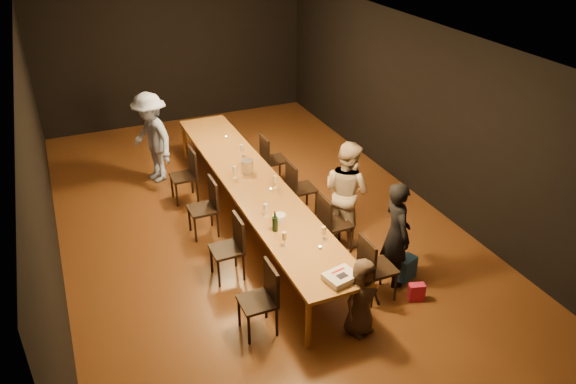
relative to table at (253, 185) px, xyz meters
name	(u,v)px	position (x,y,z in m)	size (l,w,h in m)	color
ground	(255,222)	(0.00, 0.00, -0.70)	(10.00, 10.00, 0.00)	#3F270F
room_shell	(251,102)	(0.00, 0.00, 1.38)	(6.04, 10.04, 3.02)	black
table	(253,185)	(0.00, 0.00, 0.00)	(0.90, 6.00, 0.75)	olive
chair_right_0	(378,267)	(0.85, -2.40, -0.24)	(0.42, 0.42, 0.93)	black
chair_right_1	(336,223)	(0.85, -1.20, -0.24)	(0.42, 0.42, 0.93)	black
chair_right_2	(302,188)	(0.85, 0.00, -0.24)	(0.42, 0.42, 0.93)	black
chair_right_3	(274,159)	(0.85, 1.20, -0.24)	(0.42, 0.42, 0.93)	black
chair_left_0	(257,301)	(-0.85, -2.40, -0.24)	(0.42, 0.42, 0.93)	black
chair_left_1	(226,249)	(-0.85, -1.20, -0.24)	(0.42, 0.42, 0.93)	black
chair_left_2	(202,208)	(-0.85, 0.00, -0.24)	(0.42, 0.42, 0.93)	black
chair_left_3	(183,176)	(-0.85, 1.20, -0.24)	(0.42, 0.42, 0.93)	black
woman_birthday	(397,234)	(1.23, -2.20, 0.06)	(0.56, 0.37, 1.53)	black
woman_tan	(347,191)	(1.15, -0.95, 0.11)	(0.79, 0.61, 1.62)	beige
man_blue	(152,138)	(-1.15, 2.18, 0.14)	(1.09, 0.63, 1.69)	#99B1ED
child	(362,297)	(0.30, -2.91, -0.18)	(0.51, 0.33, 1.05)	#453326
gift_bag_red	(416,292)	(1.29, -2.69, -0.58)	(0.21, 0.12, 0.25)	#CC1E45
gift_bag_blue	(406,268)	(1.43, -2.23, -0.53)	(0.27, 0.18, 0.34)	#255DA4
birthday_cake	(341,277)	(0.08, -2.76, 0.09)	(0.42, 0.36, 0.09)	white
plate_stack	(279,218)	(-0.08, -1.24, 0.10)	(0.18, 0.18, 0.10)	white
champagne_bottle	(275,221)	(-0.22, -1.45, 0.21)	(0.08, 0.08, 0.33)	black
ice_bucket	(247,166)	(0.03, 0.35, 0.16)	(0.20, 0.20, 0.22)	silver
wineglass_0	(284,239)	(-0.25, -1.83, 0.15)	(0.06, 0.06, 0.21)	beige
wineglass_1	(323,234)	(0.27, -1.91, 0.15)	(0.06, 0.06, 0.21)	beige
wineglass_2	(266,210)	(-0.20, -1.06, 0.15)	(0.06, 0.06, 0.21)	silver
wineglass_3	(275,182)	(0.25, -0.31, 0.15)	(0.06, 0.06, 0.21)	beige
wineglass_4	(235,172)	(-0.22, 0.25, 0.15)	(0.06, 0.06, 0.21)	silver
wineglass_5	(242,150)	(0.16, 1.00, 0.15)	(0.06, 0.06, 0.21)	silver
tealight_near	(320,247)	(0.15, -2.07, 0.06)	(0.05, 0.05, 0.03)	#B2B7B2
tealight_mid	(271,190)	(0.15, -0.37, 0.06)	(0.05, 0.05, 0.03)	#B2B7B2
tealight_far	(226,137)	(0.15, 1.84, 0.06)	(0.05, 0.05, 0.03)	#B2B7B2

